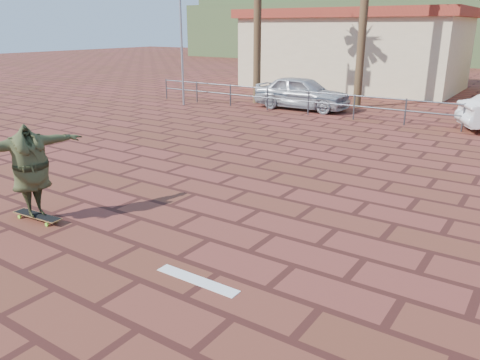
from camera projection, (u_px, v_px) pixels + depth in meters
The scene contains 9 objects.
ground at pixel (209, 239), 8.16m from camera, with size 120.00×120.00×0.00m, color maroon.
paint_stripe at pixel (197, 280), 6.85m from camera, with size 1.40×0.22×0.01m, color white.
guardrail at pixel (406, 107), 17.40m from camera, with size 24.06×0.06×1.00m.
flagpole at pixel (182, 0), 20.62m from camera, with size 1.30×0.10×8.00m.
building_west at pixel (354, 49), 27.96m from camera, with size 12.60×7.60×4.50m.
hill_back at pixel (334, 23), 62.69m from camera, with size 35.00×14.00×8.00m, color #384C28.
longboard at pixel (37, 216), 8.95m from camera, with size 1.14×0.34×0.11m.
skateboarder at pixel (31, 171), 8.67m from camera, with size 2.16×0.59×1.76m, color #3A3F22.
car_silver at pixel (302, 93), 20.85m from camera, with size 1.72×4.28×1.46m, color #A3A5AA.
Camera 1 is at (4.61, -5.86, 3.54)m, focal length 35.00 mm.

